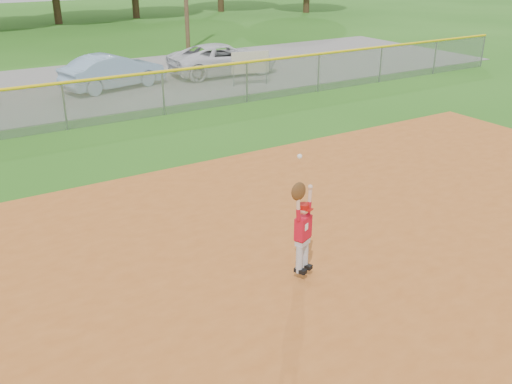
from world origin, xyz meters
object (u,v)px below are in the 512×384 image
(car_blue, at_px, (113,71))
(car_white_b, at_px, (223,59))
(sponsor_sign, at_px, (250,63))
(ballplayer, at_px, (302,227))

(car_blue, distance_m, car_white_b, 5.18)
(sponsor_sign, bearing_deg, car_blue, 153.76)
(ballplayer, bearing_deg, sponsor_sign, 61.95)
(car_white_b, height_order, ballplayer, ballplayer)
(car_white_b, relative_size, ballplayer, 2.27)
(sponsor_sign, bearing_deg, ballplayer, -118.05)
(car_blue, relative_size, sponsor_sign, 2.67)
(sponsor_sign, distance_m, ballplayer, 15.20)
(car_blue, relative_size, ballplayer, 1.93)
(sponsor_sign, bearing_deg, car_white_b, 86.48)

